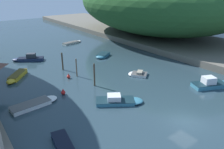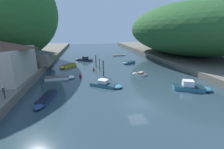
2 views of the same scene
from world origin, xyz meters
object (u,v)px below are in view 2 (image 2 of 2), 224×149
object	(u,v)px
channel_buoy_far	(80,75)
person_on_quay	(4,92)
boat_far_right_bank	(83,59)
boat_far_upstream	(139,74)
person_by_boathouse	(39,64)
boat_white_cruiser	(119,55)
boat_cabin_cruiser	(61,78)
boat_red_skiff	(107,84)
boat_moored_right	(45,100)
boat_yellow_tender	(128,62)
boat_small_dinghy	(67,66)
channel_buoy_near	(94,69)
boat_navy_launch	(192,87)
boathouse_shed	(34,56)

from	to	relation	value
channel_buoy_far	person_on_quay	bearing A→B (deg)	-128.45
boat_far_right_bank	person_on_quay	xyz separation A→B (m)	(-10.15, -30.05, 1.82)
boat_far_upstream	person_by_boathouse	size ratio (longest dim) A/B	2.22
boat_far_right_bank	boat_white_cruiser	size ratio (longest dim) A/B	1.07
boat_cabin_cruiser	person_on_quay	world-z (taller)	person_on_quay
boat_red_skiff	person_on_quay	bearing A→B (deg)	-35.76
boat_moored_right	channel_buoy_far	bearing A→B (deg)	-104.25
boat_yellow_tender	boat_red_skiff	bearing A→B (deg)	119.29
boat_moored_right	boat_red_skiff	bearing A→B (deg)	-145.22
boat_red_skiff	boat_yellow_tender	world-z (taller)	boat_red_skiff
boat_white_cruiser	boat_moored_right	bearing A→B (deg)	-38.82
boat_far_right_bank	person_on_quay	distance (m)	31.77
boat_small_dinghy	boat_far_upstream	distance (m)	20.08
boat_far_upstream	channel_buoy_near	distance (m)	11.54
person_on_quay	boat_cabin_cruiser	bearing A→B (deg)	-46.12
boat_navy_launch	person_on_quay	world-z (taller)	person_on_quay
boathouse_shed	boat_far_upstream	size ratio (longest dim) A/B	2.30
boat_red_skiff	boat_moored_right	size ratio (longest dim) A/B	1.01
boat_far_right_bank	channel_buoy_far	distance (m)	18.13
boat_navy_launch	boat_cabin_cruiser	bearing A→B (deg)	-90.18
boat_yellow_tender	channel_buoy_near	distance (m)	12.81
boathouse_shed	boat_yellow_tender	distance (m)	26.21
boat_red_skiff	boat_far_right_bank	bearing A→B (deg)	-136.84
boat_navy_launch	person_on_quay	xyz separation A→B (m)	(-28.55, -0.90, 1.79)
boat_far_right_bank	person_by_boathouse	distance (m)	17.26
boat_white_cruiser	person_by_boathouse	bearing A→B (deg)	-59.11
boat_small_dinghy	channel_buoy_far	bearing A→B (deg)	149.81
boathouse_shed	channel_buoy_near	size ratio (longest dim) A/B	9.80
boat_far_right_bank	channel_buoy_far	size ratio (longest dim) A/B	6.73
boat_far_upstream	channel_buoy_far	world-z (taller)	channel_buoy_far
channel_buoy_near	boat_cabin_cruiser	bearing A→B (deg)	-142.52
boat_red_skiff	person_on_quay	distance (m)	15.40
boat_far_upstream	channel_buoy_far	xyz separation A→B (m)	(-13.20, 0.95, 0.11)
boathouse_shed	boat_navy_launch	size ratio (longest dim) A/B	1.34
boat_navy_launch	channel_buoy_far	xyz separation A→B (m)	(-19.08, 11.03, -0.14)
boathouse_shed	boat_white_cruiser	size ratio (longest dim) A/B	1.50
boat_yellow_tender	person_on_quay	bearing A→B (deg)	101.61
boathouse_shed	boat_yellow_tender	bearing A→B (deg)	4.99
boat_red_skiff	boat_cabin_cruiser	xyz separation A→B (m)	(-8.86, 5.83, -0.08)
boathouse_shed	boat_cabin_cruiser	world-z (taller)	boathouse_shed
boat_navy_launch	boat_cabin_cruiser	xyz separation A→B (m)	(-23.11, 10.32, -0.23)
boat_far_right_bank	boat_small_dinghy	distance (m)	9.46
boathouse_shed	boat_yellow_tender	size ratio (longest dim) A/B	1.92
boat_red_skiff	person_by_boathouse	world-z (taller)	person_by_boathouse
channel_buoy_far	person_on_quay	world-z (taller)	person_on_quay
boat_navy_launch	boat_far_upstream	size ratio (longest dim) A/B	1.72
boat_cabin_cruiser	boat_far_upstream	distance (m)	17.23
boat_navy_launch	boat_white_cruiser	bearing A→B (deg)	-149.67
boathouse_shed	person_by_boathouse	xyz separation A→B (m)	(2.16, -4.71, -1.15)
channel_buoy_near	boathouse_shed	bearing A→B (deg)	164.41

